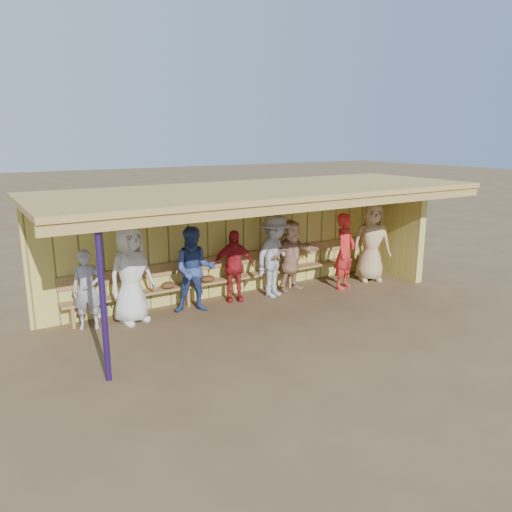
{
  "coord_description": "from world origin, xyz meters",
  "views": [
    {
      "loc": [
        -5.24,
        -8.22,
        3.49
      ],
      "look_at": [
        0.0,
        0.35,
        1.05
      ],
      "focal_mm": 35.0,
      "sensor_mm": 36.0,
      "label": 1
    }
  ],
  "objects_px": {
    "player_f": "(291,255)",
    "player_d": "(234,266)",
    "player_a": "(87,290)",
    "player_g": "(345,251)",
    "player_c": "(195,270)",
    "player_b": "(131,274)",
    "player_e": "(275,256)",
    "player_h": "(371,242)",
    "bench": "(238,272)"
  },
  "relations": [
    {
      "from": "player_a",
      "to": "player_h",
      "type": "relative_size",
      "value": 0.78
    },
    {
      "from": "player_d",
      "to": "player_g",
      "type": "height_order",
      "value": "player_g"
    },
    {
      "from": "player_a",
      "to": "player_g",
      "type": "relative_size",
      "value": 0.84
    },
    {
      "from": "player_a",
      "to": "player_h",
      "type": "height_order",
      "value": "player_h"
    },
    {
      "from": "player_d",
      "to": "player_e",
      "type": "bearing_deg",
      "value": 5.63
    },
    {
      "from": "player_c",
      "to": "player_g",
      "type": "xyz_separation_m",
      "value": [
        3.63,
        -0.34,
        0.01
      ]
    },
    {
      "from": "player_c",
      "to": "player_e",
      "type": "bearing_deg",
      "value": 22.47
    },
    {
      "from": "player_d",
      "to": "player_h",
      "type": "height_order",
      "value": "player_h"
    },
    {
      "from": "bench",
      "to": "player_c",
      "type": "bearing_deg",
      "value": -158.47
    },
    {
      "from": "player_f",
      "to": "bench",
      "type": "xyz_separation_m",
      "value": [
        -1.21,
        0.31,
        -0.29
      ]
    },
    {
      "from": "player_a",
      "to": "bench",
      "type": "relative_size",
      "value": 0.2
    },
    {
      "from": "player_a",
      "to": "player_g",
      "type": "xyz_separation_m",
      "value": [
        5.69,
        -0.54,
        0.14
      ]
    },
    {
      "from": "player_a",
      "to": "player_f",
      "type": "height_order",
      "value": "player_f"
    },
    {
      "from": "bench",
      "to": "player_d",
      "type": "bearing_deg",
      "value": -132.69
    },
    {
      "from": "player_g",
      "to": "player_h",
      "type": "distance_m",
      "value": 0.99
    },
    {
      "from": "player_b",
      "to": "player_c",
      "type": "xyz_separation_m",
      "value": [
        1.26,
        -0.1,
        -0.07
      ]
    },
    {
      "from": "player_c",
      "to": "player_g",
      "type": "relative_size",
      "value": 0.99
    },
    {
      "from": "player_c",
      "to": "player_g",
      "type": "bearing_deg",
      "value": 16.98
    },
    {
      "from": "player_e",
      "to": "player_h",
      "type": "bearing_deg",
      "value": -25.35
    },
    {
      "from": "player_a",
      "to": "player_d",
      "type": "distance_m",
      "value": 3.06
    },
    {
      "from": "player_e",
      "to": "player_g",
      "type": "relative_size",
      "value": 1.04
    },
    {
      "from": "player_f",
      "to": "player_a",
      "type": "bearing_deg",
      "value": 170.25
    },
    {
      "from": "player_e",
      "to": "player_h",
      "type": "height_order",
      "value": "player_h"
    },
    {
      "from": "player_a",
      "to": "player_h",
      "type": "distance_m",
      "value": 6.69
    },
    {
      "from": "player_e",
      "to": "bench",
      "type": "height_order",
      "value": "player_e"
    },
    {
      "from": "player_a",
      "to": "player_c",
      "type": "bearing_deg",
      "value": 14.57
    },
    {
      "from": "player_e",
      "to": "bench",
      "type": "distance_m",
      "value": 0.9
    },
    {
      "from": "player_a",
      "to": "player_g",
      "type": "bearing_deg",
      "value": 14.62
    },
    {
      "from": "player_h",
      "to": "bench",
      "type": "distance_m",
      "value": 3.43
    },
    {
      "from": "player_e",
      "to": "player_f",
      "type": "distance_m",
      "value": 0.61
    },
    {
      "from": "player_d",
      "to": "player_e",
      "type": "relative_size",
      "value": 0.85
    },
    {
      "from": "player_d",
      "to": "player_g",
      "type": "relative_size",
      "value": 0.88
    },
    {
      "from": "player_a",
      "to": "player_d",
      "type": "xyz_separation_m",
      "value": [
        3.05,
        0.0,
        0.03
      ]
    },
    {
      "from": "player_b",
      "to": "player_f",
      "type": "distance_m",
      "value": 3.76
    },
    {
      "from": "bench",
      "to": "player_h",
      "type": "bearing_deg",
      "value": -11.72
    },
    {
      "from": "player_a",
      "to": "player_b",
      "type": "bearing_deg",
      "value": 12.76
    },
    {
      "from": "player_b",
      "to": "player_g",
      "type": "xyz_separation_m",
      "value": [
        4.9,
        -0.44,
        -0.06
      ]
    },
    {
      "from": "player_h",
      "to": "player_b",
      "type": "bearing_deg",
      "value": -158.38
    },
    {
      "from": "player_f",
      "to": "player_d",
      "type": "bearing_deg",
      "value": 170.25
    },
    {
      "from": "player_b",
      "to": "player_h",
      "type": "bearing_deg",
      "value": -19.37
    },
    {
      "from": "player_b",
      "to": "player_g",
      "type": "bearing_deg",
      "value": -21.75
    },
    {
      "from": "player_c",
      "to": "player_f",
      "type": "height_order",
      "value": "player_c"
    },
    {
      "from": "player_h",
      "to": "bench",
      "type": "height_order",
      "value": "player_h"
    },
    {
      "from": "player_b",
      "to": "player_e",
      "type": "height_order",
      "value": "player_b"
    },
    {
      "from": "player_h",
      "to": "bench",
      "type": "bearing_deg",
      "value": -167.33
    },
    {
      "from": "player_f",
      "to": "player_h",
      "type": "distance_m",
      "value": 2.16
    },
    {
      "from": "player_b",
      "to": "player_f",
      "type": "bearing_deg",
      "value": -15.04
    },
    {
      "from": "player_c",
      "to": "player_f",
      "type": "xyz_separation_m",
      "value": [
        2.49,
        0.2,
        -0.05
      ]
    },
    {
      "from": "player_a",
      "to": "player_g",
      "type": "height_order",
      "value": "player_g"
    },
    {
      "from": "player_f",
      "to": "player_b",
      "type": "bearing_deg",
      "value": 171.82
    }
  ]
}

